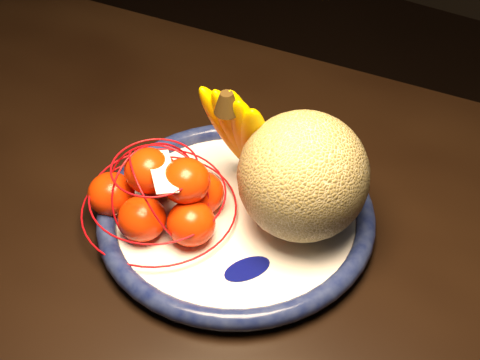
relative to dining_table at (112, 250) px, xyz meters
The scene contains 6 objects.
dining_table is the anchor object (origin of this frame).
fruit_bowl 0.21m from the dining_table, 24.52° to the left, with size 0.37×0.37×0.03m.
cantaloupe 0.32m from the dining_table, 24.02° to the left, with size 0.16×0.16×0.16m, color olive.
banana_bunch 0.27m from the dining_table, 43.50° to the left, with size 0.12×0.12×0.19m.
mandarin_bag 0.16m from the dining_table, 15.93° to the left, with size 0.21×0.21×0.13m.
price_tag 0.21m from the dining_table, 10.30° to the left, with size 0.07×0.03×0.00m, color white.
Camera 1 is at (0.58, -0.46, 1.45)m, focal length 50.00 mm.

